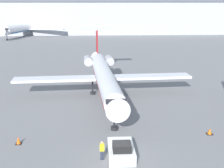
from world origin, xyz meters
TOP-DOWN VIEW (x-y plane):
  - ground_plane at (0.00, 0.00)m, footprint 600.00×600.00m
  - terminal_building at (0.00, 120.00)m, footprint 180.00×16.80m
  - airplane_main at (-0.96, 20.66)m, footprint 27.25×32.14m
  - pushback_tug at (0.03, 0.72)m, footprint 2.37×4.19m
  - worker_near_tug at (-1.74, 0.25)m, footprint 0.40×0.25m
  - traffic_cone_left at (-10.13, 3.98)m, footprint 0.61×0.61m
  - traffic_cone_right at (10.13, 5.27)m, footprint 0.69×0.69m
  - airplane_parked_far_left at (-31.59, 110.99)m, footprint 33.76×39.35m

SIDE VIEW (x-z plane):
  - ground_plane at x=0.00m, z-range 0.00..0.00m
  - traffic_cone_right at x=10.13m, z-range -0.02..0.64m
  - traffic_cone_left at x=-10.13m, z-range -0.02..0.77m
  - pushback_tug at x=0.03m, z-range -0.23..1.51m
  - worker_near_tug at x=-1.74m, z-range 0.05..1.86m
  - airplane_main at x=-0.96m, z-range -1.15..7.81m
  - airplane_parked_far_left at x=-31.59m, z-range -1.57..9.20m
  - terminal_building at x=0.00m, z-range 0.03..15.40m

